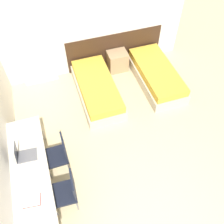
# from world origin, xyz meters

# --- Properties ---
(wall_back) EXTENTS (5.12, 0.05, 2.70)m
(wall_back) POSITION_xyz_m (0.00, 4.60, 1.35)
(wall_back) COLOR white
(wall_back) RESTS_ON ground_plane
(headboard_panel) EXTENTS (2.56, 0.03, 0.94)m
(headboard_panel) POSITION_xyz_m (0.74, 4.56, 0.47)
(headboard_panel) COLOR #382316
(headboard_panel) RESTS_ON ground_plane
(bed_near_window) EXTENTS (0.89, 1.95, 0.45)m
(bed_near_window) POSITION_xyz_m (-0.05, 3.55, 0.22)
(bed_near_window) COLOR beige
(bed_near_window) RESTS_ON ground_plane
(bed_near_door) EXTENTS (0.89, 1.95, 0.45)m
(bed_near_door) POSITION_xyz_m (1.53, 3.55, 0.22)
(bed_near_door) COLOR beige
(bed_near_door) RESTS_ON ground_plane
(nightstand) EXTENTS (0.51, 0.41, 0.53)m
(nightstand) POSITION_xyz_m (0.74, 4.32, 0.27)
(nightstand) COLOR tan
(nightstand) RESTS_ON ground_plane
(radiator) EXTENTS (0.85, 0.12, 0.50)m
(radiator) POSITION_xyz_m (-1.27, 4.48, 0.25)
(radiator) COLOR silver
(radiator) RESTS_ON ground_plane
(desk) EXTENTS (0.62, 2.34, 0.77)m
(desk) POSITION_xyz_m (-1.75, 1.54, 0.62)
(desk) COLOR beige
(desk) RESTS_ON ground_plane
(chair_near_laptop) EXTENTS (0.43, 0.43, 0.93)m
(chair_near_laptop) POSITION_xyz_m (-1.24, 1.91, 0.52)
(chair_near_laptop) COLOR black
(chair_near_laptop) RESTS_ON ground_plane
(chair_near_notebook) EXTENTS (0.45, 0.45, 0.93)m
(chair_near_notebook) POSITION_xyz_m (-1.24, 1.17, 0.52)
(chair_near_notebook) COLOR black
(chair_near_notebook) RESTS_ON ground_plane
(laptop) EXTENTS (0.36, 0.27, 0.35)m
(laptop) POSITION_xyz_m (-1.80, 1.89, 0.85)
(laptop) COLOR slate
(laptop) RESTS_ON desk
(open_notebook) EXTENTS (0.29, 0.23, 0.02)m
(open_notebook) POSITION_xyz_m (-1.77, 1.08, 0.78)
(open_notebook) COLOR #B21E1E
(open_notebook) RESTS_ON desk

